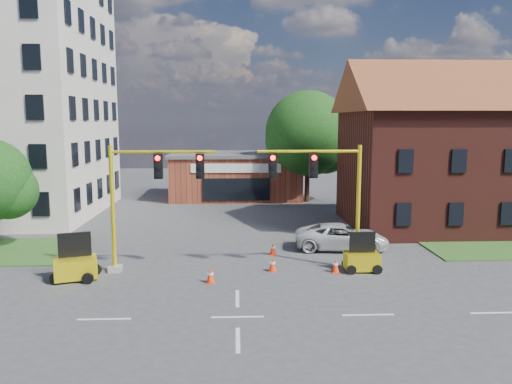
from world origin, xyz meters
TOP-DOWN VIEW (x-y plane):
  - ground at (0.00, 0.00)m, footprint 120.00×120.00m
  - lane_markings at (0.00, -3.00)m, footprint 60.00×36.00m
  - brick_shop at (0.00, 29.98)m, footprint 12.40×8.40m
  - townhouse_row at (18.00, 16.00)m, footprint 21.00×11.00m
  - tree_large at (6.89, 27.08)m, footprint 8.10×7.72m
  - signal_mast_west at (-4.36, 6.00)m, footprint 5.30×0.60m
  - signal_mast_east at (4.36, 6.00)m, footprint 5.30×0.60m
  - trailer_west at (-7.52, 4.81)m, footprint 2.18×1.77m
  - trailer_east at (6.17, 5.63)m, footprint 1.66×1.12m
  - cone_a at (-1.22, 4.07)m, footprint 0.40×0.40m
  - cone_b at (2.00, 8.76)m, footprint 0.40×0.40m
  - cone_c at (4.80, 5.39)m, footprint 0.40×0.40m
  - cone_d at (1.75, 5.72)m, footprint 0.40×0.40m
  - pickup_white at (6.04, 9.80)m, footprint 5.59×3.16m

SIDE VIEW (x-z plane):
  - ground at x=0.00m, z-range 0.00..0.00m
  - lane_markings at x=0.00m, z-range 0.00..0.01m
  - cone_a at x=-1.22m, z-range -0.01..0.69m
  - cone_b at x=2.00m, z-range -0.01..0.69m
  - cone_c at x=4.80m, z-range -0.01..0.69m
  - cone_d at x=1.75m, z-range -0.01..0.69m
  - trailer_east at x=6.17m, z-range -0.35..1.52m
  - trailer_west at x=-7.52m, z-range -0.40..1.75m
  - pickup_white at x=6.04m, z-range 0.00..1.47m
  - brick_shop at x=0.00m, z-range 0.01..4.31m
  - signal_mast_west at x=-4.36m, z-range 0.82..7.02m
  - signal_mast_east at x=4.36m, z-range 0.82..7.02m
  - townhouse_row at x=18.00m, z-range 0.18..11.68m
  - tree_large at x=6.89m, z-range 0.92..11.01m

